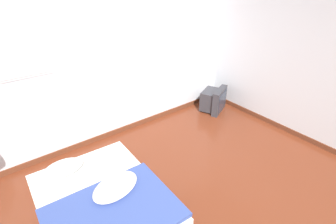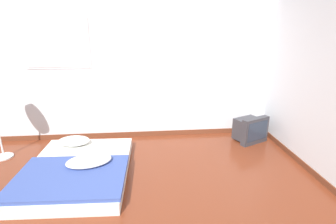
{
  "view_description": "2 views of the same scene",
  "coord_description": "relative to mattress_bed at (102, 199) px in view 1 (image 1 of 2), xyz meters",
  "views": [
    {
      "loc": [
        -1.48,
        -0.92,
        2.59
      ],
      "look_at": [
        0.73,
        1.93,
        0.61
      ],
      "focal_mm": 28.0,
      "sensor_mm": 36.0,
      "label": 1
    },
    {
      "loc": [
        0.26,
        -2.03,
        2.04
      ],
      "look_at": [
        0.64,
        1.93,
        0.74
      ],
      "focal_mm": 28.0,
      "sensor_mm": 36.0,
      "label": 2
    }
  ],
  "objects": [
    {
      "name": "wall_back",
      "position": [
        0.69,
        1.39,
        1.19
      ],
      "size": [
        7.72,
        0.08,
        2.6
      ],
      "color": "silver",
      "rests_on": "ground_plane"
    },
    {
      "name": "mattress_bed",
      "position": [
        0.0,
        0.0,
        0.0
      ],
      "size": [
        1.48,
        1.89,
        0.3
      ],
      "color": "silver",
      "rests_on": "ground_plane"
    },
    {
      "name": "crt_tv",
      "position": [
        2.92,
        0.93,
        0.13
      ],
      "size": [
        0.64,
        0.58,
        0.49
      ],
      "color": "#333338",
      "rests_on": "ground_plane"
    }
  ]
}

